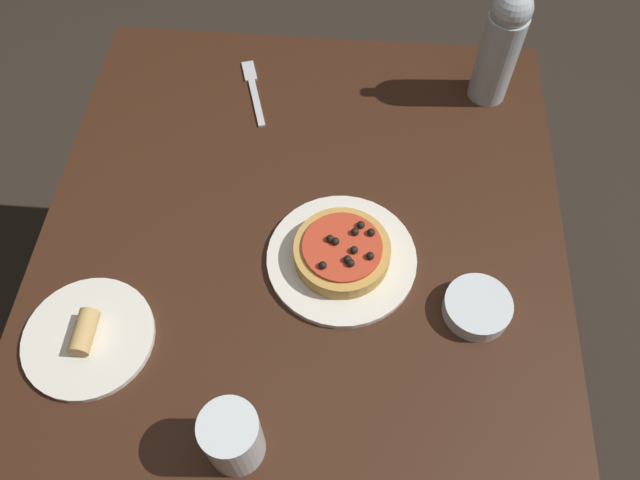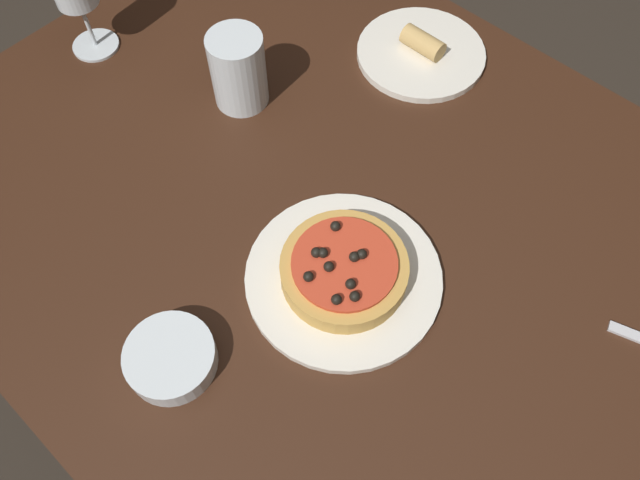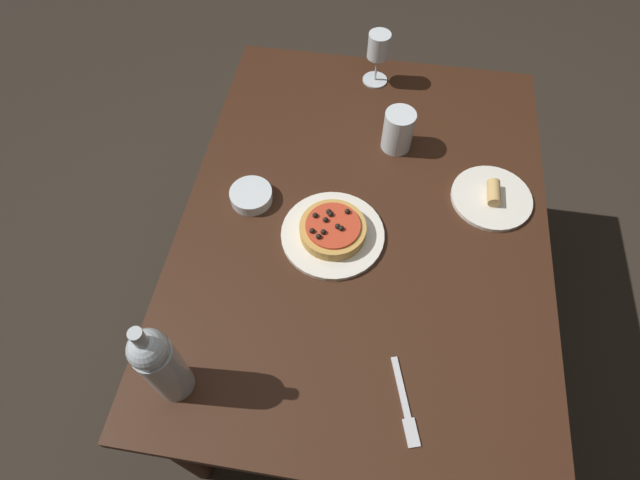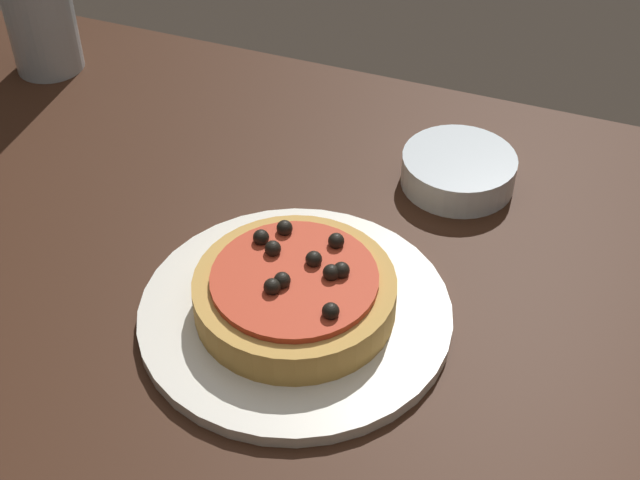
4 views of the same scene
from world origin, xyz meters
name	(u,v)px [view 2 (image 2 of 4)]	position (x,y,z in m)	size (l,w,h in m)	color
ground_plane	(333,375)	(0.00, 0.00, 0.00)	(14.00, 14.00, 0.00)	#2D261E
dining_table	(340,245)	(0.00, 0.00, 0.64)	(1.29, 0.96, 0.73)	#381E11
dinner_plate	(343,277)	(-0.07, 0.08, 0.74)	(0.27, 0.27, 0.01)	white
pizza	(344,269)	(-0.07, 0.08, 0.76)	(0.17, 0.17, 0.05)	gold
water_cup	(238,70)	(0.27, -0.06, 0.79)	(0.09, 0.09, 0.12)	silver
side_bowl	(171,358)	(0.01, 0.31, 0.75)	(0.11, 0.11, 0.03)	silver
side_plate	(421,52)	(0.11, -0.33, 0.74)	(0.22, 0.22, 0.05)	white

